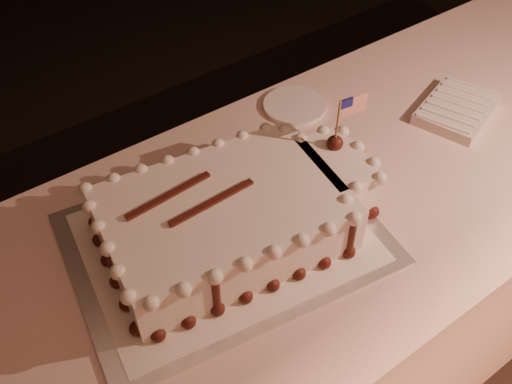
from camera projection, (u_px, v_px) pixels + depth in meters
banquet_table at (328, 277)px, 1.59m from camera, size 2.40×0.80×0.75m
cake_board at (225, 239)px, 1.20m from camera, size 0.69×0.56×0.01m
doily at (225, 237)px, 1.19m from camera, size 0.62×0.50×0.00m
sheet_cake at (239, 213)px, 1.16m from camera, size 0.62×0.40×0.24m
napkin_stack at (457, 109)px, 1.49m from camera, size 0.26×0.22×0.04m
side_plate at (295, 106)px, 1.51m from camera, size 0.17×0.17×0.01m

